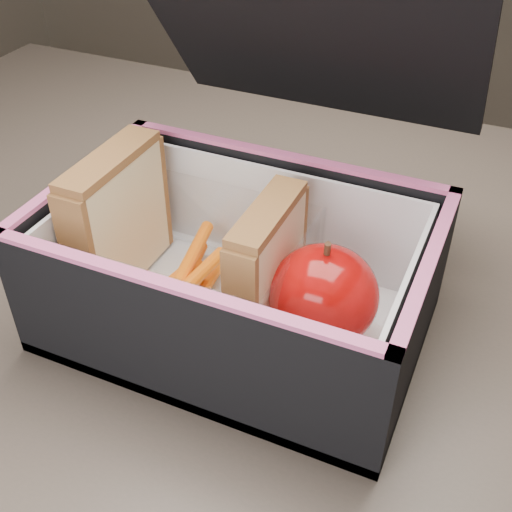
% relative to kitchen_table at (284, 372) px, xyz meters
% --- Properties ---
extents(kitchen_table, '(1.20, 0.80, 0.75)m').
position_rel_kitchen_table_xyz_m(kitchen_table, '(0.00, 0.00, 0.00)').
color(kitchen_table, brown).
rests_on(kitchen_table, ground).
extents(lunch_bag, '(0.28, 0.29, 0.25)m').
position_rel_kitchen_table_xyz_m(lunch_bag, '(-0.02, -0.04, 0.15)').
color(lunch_bag, black).
rests_on(lunch_bag, kitchen_table).
extents(plastic_tub, '(0.17, 0.12, 0.07)m').
position_rel_kitchen_table_xyz_m(plastic_tub, '(-0.06, -0.04, 0.14)').
color(plastic_tub, white).
rests_on(plastic_tub, lunch_bag).
extents(sandwich_left, '(0.03, 0.10, 0.11)m').
position_rel_kitchen_table_xyz_m(sandwich_left, '(-0.13, -0.04, 0.16)').
color(sandwich_left, beige).
rests_on(sandwich_left, plastic_tub).
extents(sandwich_right, '(0.02, 0.09, 0.10)m').
position_rel_kitchen_table_xyz_m(sandwich_right, '(-0.00, -0.04, 0.16)').
color(sandwich_right, beige).
rests_on(sandwich_right, plastic_tub).
extents(carrot_sticks, '(0.05, 0.15, 0.03)m').
position_rel_kitchen_table_xyz_m(carrot_sticks, '(-0.07, -0.05, 0.12)').
color(carrot_sticks, '#F95713').
rests_on(carrot_sticks, plastic_tub).
extents(paper_napkin, '(0.09, 0.09, 0.01)m').
position_rel_kitchen_table_xyz_m(paper_napkin, '(0.05, -0.05, 0.11)').
color(paper_napkin, white).
rests_on(paper_napkin, lunch_bag).
extents(red_apple, '(0.10, 0.10, 0.08)m').
position_rel_kitchen_table_xyz_m(red_apple, '(0.04, -0.05, 0.15)').
color(red_apple, '#8F0804').
rests_on(red_apple, paper_napkin).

